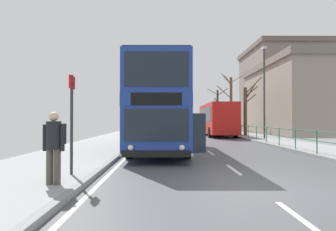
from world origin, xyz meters
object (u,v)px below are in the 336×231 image
Objects in this scene: background_bus_far_lane at (217,119)px; background_building_01 at (292,89)px; bare_tree_far_00 at (246,108)px; background_building_00 at (313,98)px; bare_tree_far_01 at (231,103)px; bare_tree_far_02 at (218,108)px; street_lamp_far_side at (264,85)px; pedestrian_with_backpack at (54,142)px; double_decker_bus_main at (160,108)px; bus_stop_sign_near at (72,113)px.

background_bus_far_lane is 23.27m from background_building_01.
bare_tree_far_00 is 10.38m from background_building_00.
bare_tree_far_01 reaches higher than bare_tree_far_02.
bare_tree_far_02 is at bearing 89.62° from street_lamp_far_side.
background_building_00 is (8.65, -3.03, 0.32)m from bare_tree_far_01.
pedestrian_with_backpack is at bearing -109.13° from background_bus_far_lane.
background_bus_far_lane is 1.58× the size of bare_tree_far_02.
double_decker_bus_main is 11.52m from street_lamp_far_side.
background_bus_far_lane is 5.92× the size of pedestrian_with_backpack.
street_lamp_far_side reaches higher than pedestrian_with_backpack.
bus_stop_sign_near is at bearing -110.12° from background_bus_far_lane.
street_lamp_far_side is at bearing 43.64° from double_decker_bus_main.
bare_tree_far_01 is (2.88, 6.42, 2.01)m from background_bus_far_lane.
double_decker_bus_main is 1.87× the size of bare_tree_far_00.
background_building_01 is at bearing 59.10° from bus_stop_sign_near.
street_lamp_far_side is at bearing -88.04° from bare_tree_far_00.
street_lamp_far_side is at bearing -90.80° from bare_tree_far_01.
background_building_00 reaches higher than bare_tree_far_01.
background_bus_far_lane is 7.32m from bare_tree_far_01.
bare_tree_far_00 is at bearing -150.86° from background_building_00.
bare_tree_far_02 is 14.73m from background_building_00.
bare_tree_far_02 is at bearing 73.76° from bus_stop_sign_near.
background_building_00 is 14.29m from background_building_01.
pedestrian_with_backpack is at bearing -116.32° from bare_tree_far_00.
street_lamp_far_side is at bearing -118.12° from background_building_01.
bare_tree_far_02 is 12.81m from background_building_01.
background_building_01 is at bearing 40.79° from bare_tree_far_01.
bare_tree_far_01 is (0.34, 8.04, 1.01)m from bare_tree_far_00.
bus_stop_sign_near is 0.19× the size of background_building_01.
bare_tree_far_00 is at bearing -92.40° from bare_tree_far_01.
bare_tree_far_01 is 1.16× the size of bare_tree_far_02.
pedestrian_with_backpack is 0.11× the size of background_building_00.
bare_tree_far_02 is at bearing 79.46° from background_bus_far_lane.
background_bus_far_lane is 1.37× the size of street_lamp_far_side.
pedestrian_with_backpack is 0.12× the size of background_building_01.
background_bus_far_lane is at bearing 68.70° from double_decker_bus_main.
pedestrian_with_backpack is at bearing -120.12° from background_building_01.
background_building_01 is at bearing 75.17° from background_building_00.
street_lamp_far_side is (8.19, 7.81, 2.15)m from double_decker_bus_main.
street_lamp_far_side is 1.30× the size of bare_tree_far_00.
background_building_01 is (15.13, 16.99, 4.86)m from background_bus_far_lane.
background_building_01 is at bearing 59.88° from pedestrian_with_backpack.
background_bus_far_lane is 23.92m from pedestrian_with_backpack.
bare_tree_far_02 is (10.68, 37.86, 2.30)m from pedestrian_with_backpack.
bus_stop_sign_near is 38.19m from bare_tree_far_02.
background_building_00 is at bearing 51.99° from bus_stop_sign_near.
bus_stop_sign_near is at bearing -106.24° from bare_tree_far_02.
pedestrian_with_backpack is 19.71m from street_lamp_far_side.
street_lamp_far_side is 0.47× the size of background_building_00.
pedestrian_with_backpack is at bearing -110.27° from bare_tree_far_01.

